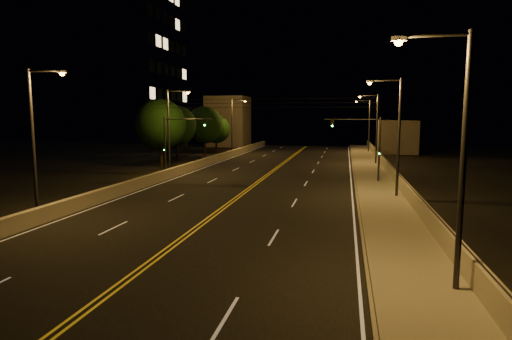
% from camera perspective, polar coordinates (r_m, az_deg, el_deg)
% --- Properties ---
extents(ground, '(160.00, 160.00, 0.00)m').
position_cam_1_polar(ground, '(14.55, -24.14, -18.52)').
color(ground, black).
rests_on(ground, ground).
extents(road, '(18.00, 120.00, 0.02)m').
position_cam_1_polar(road, '(32.13, -2.77, -3.88)').
color(road, black).
rests_on(road, ground).
extents(sidewalk, '(3.60, 120.00, 0.30)m').
position_cam_1_polar(sidewalk, '(31.22, 16.84, -4.25)').
color(sidewalk, gray).
rests_on(sidewalk, ground).
extents(curb, '(0.14, 120.00, 0.15)m').
position_cam_1_polar(curb, '(31.12, 13.40, -4.31)').
color(curb, gray).
rests_on(curb, ground).
extents(parapet_wall, '(0.30, 120.00, 1.00)m').
position_cam_1_polar(parapet_wall, '(31.30, 19.90, -3.13)').
color(parapet_wall, gray).
rests_on(parapet_wall, sidewalk).
extents(jersey_barrier, '(0.45, 120.00, 0.97)m').
position_cam_1_polar(jersey_barrier, '(35.45, -17.29, -2.38)').
color(jersey_barrier, gray).
rests_on(jersey_barrier, ground).
extents(distant_building_right, '(6.00, 10.00, 5.47)m').
position_cam_1_polar(distant_building_right, '(77.37, 18.19, 4.26)').
color(distant_building_right, gray).
rests_on(distant_building_right, ground).
extents(distant_building_left, '(8.00, 8.00, 10.24)m').
position_cam_1_polar(distant_building_left, '(89.55, -3.73, 6.47)').
color(distant_building_left, gray).
rests_on(distant_building_left, ground).
extents(parapet_rail, '(0.06, 120.00, 0.06)m').
position_cam_1_polar(parapet_rail, '(31.21, 19.94, -2.17)').
color(parapet_rail, black).
rests_on(parapet_rail, parapet_wall).
extents(lane_markings, '(17.32, 116.00, 0.00)m').
position_cam_1_polar(lane_markings, '(32.05, -2.80, -3.89)').
color(lane_markings, silver).
rests_on(lane_markings, road).
extents(streetlight_0, '(2.55, 0.28, 8.91)m').
position_cam_1_polar(streetlight_0, '(15.57, 25.00, 2.82)').
color(streetlight_0, '#2D2D33').
rests_on(streetlight_0, ground).
extents(streetlight_1, '(2.55, 0.28, 8.91)m').
position_cam_1_polar(streetlight_1, '(33.03, 18.06, 5.08)').
color(streetlight_1, '#2D2D33').
rests_on(streetlight_1, ground).
extents(streetlight_2, '(2.55, 0.28, 8.91)m').
position_cam_1_polar(streetlight_2, '(55.79, 15.55, 5.87)').
color(streetlight_2, '#2D2D33').
rests_on(streetlight_2, ground).
extents(streetlight_3, '(2.55, 0.28, 8.91)m').
position_cam_1_polar(streetlight_3, '(73.94, 14.66, 6.15)').
color(streetlight_3, '#2D2D33').
rests_on(streetlight_3, ground).
extents(streetlight_4, '(2.55, 0.28, 8.91)m').
position_cam_1_polar(streetlight_4, '(28.45, -27.21, 4.36)').
color(streetlight_4, '#2D2D33').
rests_on(streetlight_4, ground).
extents(streetlight_5, '(2.55, 0.28, 8.91)m').
position_cam_1_polar(streetlight_5, '(45.73, -11.26, 5.77)').
color(streetlight_5, '#2D2D33').
rests_on(streetlight_5, ground).
extents(streetlight_6, '(2.55, 0.28, 8.91)m').
position_cam_1_polar(streetlight_6, '(69.95, -3.01, 6.33)').
color(streetlight_6, '#2D2D33').
rests_on(streetlight_6, ground).
extents(traffic_signal_right, '(5.11, 0.31, 6.10)m').
position_cam_1_polar(traffic_signal_right, '(40.27, 14.72, 3.65)').
color(traffic_signal_right, '#2D2D33').
rests_on(traffic_signal_right, ground).
extents(traffic_signal_left, '(5.11, 0.31, 6.10)m').
position_cam_1_polar(traffic_signal_left, '(43.57, -10.86, 4.00)').
color(traffic_signal_left, '#2D2D33').
rests_on(traffic_signal_left, ground).
extents(overhead_wires, '(22.00, 0.03, 0.83)m').
position_cam_1_polar(overhead_wires, '(40.81, 0.57, 8.90)').
color(overhead_wires, black).
extents(building_tower, '(24.00, 15.00, 30.82)m').
position_cam_1_polar(building_tower, '(72.41, -20.52, 13.60)').
color(building_tower, gray).
rests_on(building_tower, ground).
extents(tree_0, '(6.11, 6.11, 8.28)m').
position_cam_1_polar(tree_0, '(53.07, -12.62, 5.97)').
color(tree_0, black).
rests_on(tree_0, ground).
extents(tree_1, '(5.65, 5.65, 7.66)m').
position_cam_1_polar(tree_1, '(62.79, -10.49, 5.82)').
color(tree_1, black).
rests_on(tree_1, ground).
extents(tree_2, '(5.69, 5.69, 7.71)m').
position_cam_1_polar(tree_2, '(66.64, -6.88, 5.99)').
color(tree_2, black).
rests_on(tree_2, ground).
extents(tree_3, '(4.69, 4.69, 6.36)m').
position_cam_1_polar(tree_3, '(72.67, -5.33, 5.43)').
color(tree_3, black).
rests_on(tree_3, ground).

